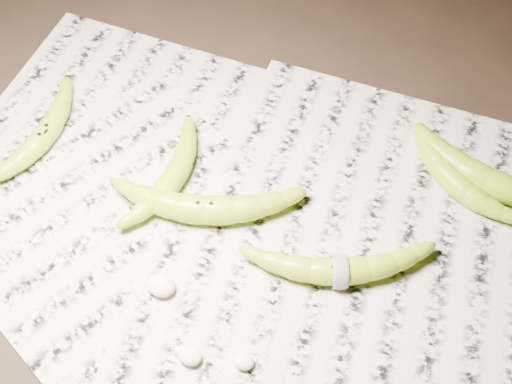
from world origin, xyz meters
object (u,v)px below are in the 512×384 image
at_px(banana_left_b, 174,176).
at_px(banana_upper_a, 488,180).
at_px(banana_upper_b, 452,178).
at_px(banana_taped, 340,270).
at_px(banana_left_a, 43,134).
at_px(banana_center, 205,208).

xyz_separation_m(banana_left_b, banana_upper_a, (0.40, 0.16, 0.00)).
distance_m(banana_upper_a, banana_upper_b, 0.05).
bearing_deg(banana_taped, banana_left_a, 150.46).
xyz_separation_m(banana_center, banana_upper_b, (0.29, 0.18, -0.00)).
relative_size(banana_left_a, banana_upper_a, 0.87).
bearing_deg(banana_center, banana_upper_b, 12.48).
height_order(banana_left_a, banana_upper_a, banana_upper_a).
bearing_deg(banana_left_a, banana_upper_b, -73.17).
distance_m(banana_center, banana_taped, 0.19).
height_order(banana_left_a, banana_upper_b, banana_upper_b).
bearing_deg(banana_upper_b, banana_center, -115.24).
distance_m(banana_left_b, banana_center, 0.07).
height_order(banana_left_b, banana_center, banana_center).
xyz_separation_m(banana_left_a, banana_upper_a, (0.60, 0.17, 0.00)).
height_order(banana_taped, banana_upper_a, banana_upper_a).
xyz_separation_m(banana_center, banana_taped, (0.19, -0.02, -0.00)).
bearing_deg(banana_left_a, banana_taped, -93.71).
bearing_deg(banana_left_a, banana_center, -93.99).
height_order(banana_left_b, banana_upper_a, banana_upper_a).
distance_m(banana_center, banana_upper_b, 0.34).
xyz_separation_m(banana_left_a, banana_taped, (0.46, -0.04, 0.00)).
relative_size(banana_center, banana_upper_b, 1.32).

